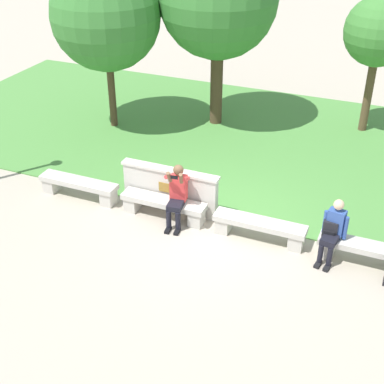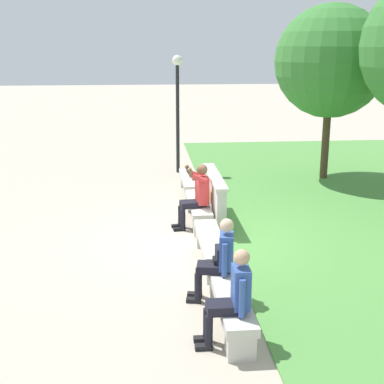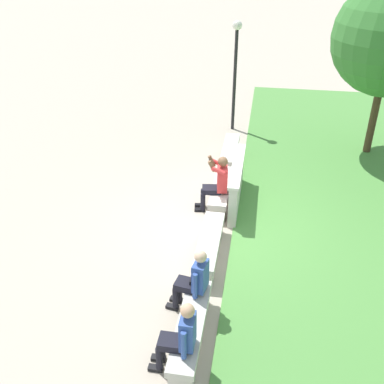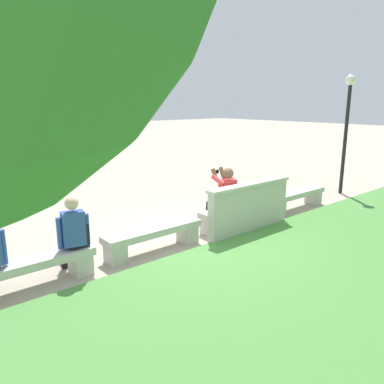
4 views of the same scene
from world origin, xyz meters
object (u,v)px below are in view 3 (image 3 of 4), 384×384
Objects in this scene: bench_main at (230,152)px; bench_far at (191,329)px; person_distant at (194,279)px; lamp_post at (236,59)px; person_photographer at (217,181)px; bench_near at (221,190)px; bench_mid at (209,245)px; person_companion at (180,335)px; backpack at (198,279)px.

bench_far is (6.40, 0.00, 0.00)m from bench_main.
bench_far is 0.79m from person_distant.
lamp_post reaches higher than bench_main.
lamp_post is at bearing -176.80° from bench_main.
lamp_post is (-4.90, -0.06, 1.48)m from person_photographer.
bench_main is 2.13m from bench_near.
person_photographer is at bearing -178.87° from bench_far.
bench_far is 1.50× the size of person_distant.
person_photographer is (-1.78, -0.08, 0.44)m from bench_mid.
bench_far is at bearing 0.88° from lamp_post.
bench_mid is at bearing 180.00° from bench_far.
bench_mid is at bearing 178.55° from person_companion.
backpack is (3.15, 0.07, -0.11)m from person_photographer.
bench_main is 1.00× the size of bench_mid.
lamp_post is (-6.68, -0.13, 1.92)m from bench_mid.
bench_far is at bearing 1.13° from person_photographer.
person_companion reaches higher than bench_near.
backpack reaches higher than bench_mid.
bench_near is 2.13m from bench_mid.
bench_far is (4.27, 0.00, 0.00)m from bench_near.
lamp_post is at bearing -179.09° from backpack.
person_photographer is at bearing -179.79° from person_distant.
person_photographer is 3.16m from backpack.
bench_main and bench_mid have the same top height.
bench_mid is 1.49m from person_distant.
person_companion reaches higher than bench_far.
lamp_post reaches higher than backpack.
person_companion is (4.76, -0.07, 0.37)m from bench_near.
bench_main is at bearing 180.00° from bench_mid.
person_distant reaches higher than bench_mid.
lamp_post is at bearing -178.85° from bench_mid.
person_distant is (5.71, -0.07, 0.37)m from bench_main.
lamp_post is at bearing -179.58° from person_companion.
person_distant is (3.21, 0.01, -0.06)m from person_photographer.
bench_near and bench_mid have the same top height.
bench_near is 4.93m from lamp_post.
person_photographer reaches higher than bench_mid.
person_distant reaches higher than bench_near.
bench_mid is at bearing 0.00° from bench_near.
backpack is at bearing -0.06° from bench_main.
person_photographer reaches higher than bench_near.
lamp_post reaches higher than bench_mid.
bench_near is 1.00× the size of bench_mid.
person_distant is (-0.70, -0.07, 0.37)m from bench_far.
person_companion reaches higher than backpack.
lamp_post reaches higher than person_photographer.
person_photographer is at bearing -1.77° from bench_main.
person_distant reaches higher than backpack.
bench_mid is at bearing 1.15° from lamp_post.
bench_main is at bearing 179.35° from person_distant.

